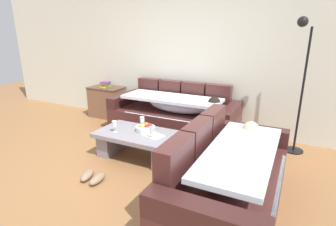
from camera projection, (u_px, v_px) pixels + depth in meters
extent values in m
plane|color=#8F6039|center=(111.00, 171.00, 3.49)|extent=(14.00, 14.00, 0.00)
cube|color=silver|center=(179.00, 54.00, 4.93)|extent=(9.00, 0.10, 2.70)
cube|color=#492422|center=(173.00, 122.00, 4.74)|extent=(2.21, 0.92, 0.42)
cube|color=#492422|center=(150.00, 90.00, 5.23)|extent=(0.44, 0.16, 0.46)
cube|color=#492422|center=(171.00, 92.00, 5.03)|extent=(0.44, 0.16, 0.46)
cube|color=#492422|center=(194.00, 95.00, 4.83)|extent=(0.44, 0.16, 0.46)
cube|color=#492422|center=(219.00, 98.00, 4.64)|extent=(0.44, 0.16, 0.46)
cube|color=#3B1C1B|center=(125.00, 99.00, 5.08)|extent=(0.18, 0.92, 0.20)
cube|color=#3B1C1B|center=(231.00, 113.00, 4.21)|extent=(0.18, 0.92, 0.20)
cube|color=#B23838|center=(214.00, 114.00, 4.33)|extent=(0.36, 0.28, 0.11)
sphere|color=tan|center=(214.00, 105.00, 4.25)|extent=(0.21, 0.21, 0.21)
sphere|color=black|center=(214.00, 103.00, 4.24)|extent=(0.20, 0.20, 0.20)
ellipsoid|color=silver|center=(179.00, 105.00, 4.54)|extent=(1.10, 0.44, 0.28)
cube|color=silver|center=(172.00, 98.00, 4.55)|extent=(1.70, 0.60, 0.05)
cube|color=silver|center=(162.00, 129.00, 4.36)|extent=(1.44, 0.04, 0.38)
cube|color=#492422|center=(231.00, 190.00, 2.71)|extent=(0.92, 1.97, 0.42)
cube|color=#492422|center=(175.00, 166.00, 2.29)|extent=(0.16, 0.50, 0.46)
cube|color=#492422|center=(197.00, 144.00, 2.74)|extent=(0.16, 0.50, 0.46)
cube|color=#492422|center=(213.00, 128.00, 3.20)|extent=(0.16, 0.50, 0.46)
cube|color=#3B1C1B|center=(202.00, 217.00, 1.86)|extent=(0.92, 0.18, 0.20)
cube|color=#3B1C1B|center=(250.00, 133.00, 3.38)|extent=(0.92, 0.18, 0.20)
cube|color=#4C4C56|center=(246.00, 144.00, 3.16)|extent=(0.28, 0.36, 0.11)
sphere|color=tan|center=(251.00, 132.00, 3.10)|extent=(0.21, 0.21, 0.21)
sphere|color=#CCB793|center=(251.00, 130.00, 3.09)|extent=(0.20, 0.20, 0.20)
ellipsoid|color=silver|center=(238.00, 160.00, 2.59)|extent=(0.44, 1.05, 0.28)
cube|color=silver|center=(241.00, 151.00, 2.55)|extent=(0.60, 1.48, 0.05)
cube|color=silver|center=(277.00, 200.00, 2.52)|extent=(0.04, 1.26, 0.38)
cube|color=gray|center=(139.00, 135.00, 3.79)|extent=(1.20, 0.68, 0.06)
cube|color=gray|center=(113.00, 141.00, 4.04)|extent=(0.20, 0.54, 0.32)
cube|color=gray|center=(167.00, 153.00, 3.65)|extent=(0.20, 0.54, 0.32)
cylinder|color=silver|center=(145.00, 129.00, 3.83)|extent=(0.28, 0.28, 0.07)
sphere|color=#A8231C|center=(147.00, 127.00, 3.82)|extent=(0.08, 0.08, 0.08)
sphere|color=orange|center=(141.00, 127.00, 3.83)|extent=(0.08, 0.08, 0.08)
sphere|color=orange|center=(146.00, 125.00, 3.91)|extent=(0.08, 0.08, 0.08)
sphere|color=#B42823|center=(150.00, 126.00, 3.87)|extent=(0.08, 0.08, 0.08)
cylinder|color=silver|center=(115.00, 132.00, 3.80)|extent=(0.06, 0.06, 0.01)
cylinder|color=silver|center=(115.00, 129.00, 3.79)|extent=(0.01, 0.01, 0.07)
cylinder|color=silver|center=(114.00, 124.00, 3.77)|extent=(0.07, 0.07, 0.08)
cylinder|color=silver|center=(152.00, 139.00, 3.56)|extent=(0.06, 0.06, 0.01)
cylinder|color=silver|center=(152.00, 136.00, 3.55)|extent=(0.01, 0.01, 0.07)
cylinder|color=silver|center=(152.00, 130.00, 3.53)|extent=(0.07, 0.07, 0.08)
cylinder|color=silver|center=(142.00, 127.00, 3.99)|extent=(0.06, 0.06, 0.01)
cylinder|color=silver|center=(142.00, 125.00, 3.98)|extent=(0.01, 0.01, 0.07)
cylinder|color=silver|center=(142.00, 119.00, 3.95)|extent=(0.07, 0.07, 0.08)
cube|color=white|center=(153.00, 135.00, 3.66)|extent=(0.34, 0.29, 0.01)
cube|color=brown|center=(107.00, 102.00, 5.64)|extent=(0.70, 0.42, 0.62)
cube|color=brown|center=(106.00, 88.00, 5.55)|extent=(0.72, 0.44, 0.02)
cube|color=gold|center=(105.00, 87.00, 5.54)|extent=(0.14, 0.22, 0.03)
cube|color=#338C59|center=(106.00, 85.00, 5.53)|extent=(0.12, 0.17, 0.04)
cube|color=#B76623|center=(106.00, 84.00, 5.53)|extent=(0.15, 0.22, 0.02)
cube|color=#72337F|center=(106.00, 82.00, 5.51)|extent=(0.17, 0.18, 0.03)
cylinder|color=black|center=(293.00, 150.00, 4.08)|extent=(0.28, 0.28, 0.02)
cylinder|color=black|center=(302.00, 92.00, 3.81)|extent=(0.03, 0.03, 1.80)
sphere|color=black|center=(303.00, 22.00, 3.49)|extent=(0.14, 0.14, 0.14)
ellipsoid|color=#8C7259|center=(87.00, 175.00, 3.31)|extent=(0.19, 0.29, 0.09)
ellipsoid|color=#8C7259|center=(97.00, 179.00, 3.23)|extent=(0.14, 0.28, 0.09)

